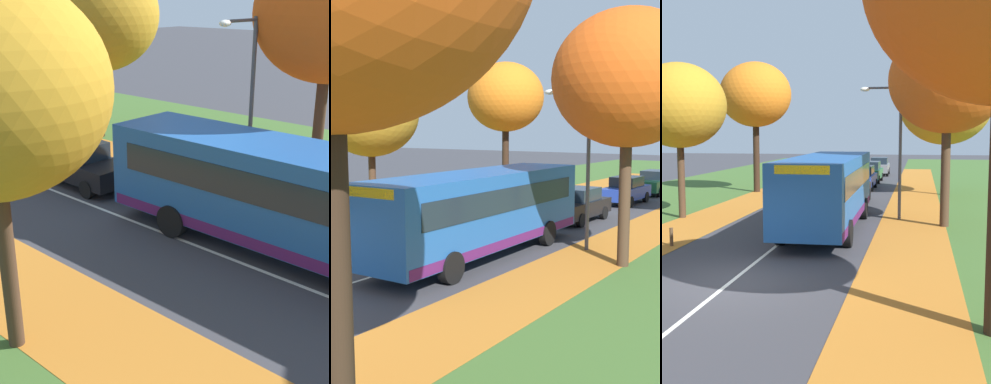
% 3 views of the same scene
% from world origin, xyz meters
% --- Properties ---
extents(grass_verge_left, '(12.00, 90.00, 0.01)m').
position_xyz_m(grass_verge_left, '(-9.20, 20.00, 0.00)').
color(grass_verge_left, '#3D6028').
rests_on(grass_verge_left, ground).
extents(leaf_litter_left, '(2.80, 60.00, 0.00)m').
position_xyz_m(leaf_litter_left, '(-4.60, 14.00, 0.01)').
color(leaf_litter_left, '#B26B23').
rests_on(leaf_litter_left, grass_verge_left).
extents(leaf_litter_right, '(2.80, 60.00, 0.00)m').
position_xyz_m(leaf_litter_right, '(4.60, 14.00, 0.01)').
color(leaf_litter_right, '#B26B23').
rests_on(leaf_litter_right, grass_verge_right).
extents(road_centre_line, '(0.12, 80.00, 0.01)m').
position_xyz_m(road_centre_line, '(0.00, 20.00, 0.00)').
color(road_centre_line, silver).
rests_on(road_centre_line, ground).
extents(tree_left_near, '(4.27, 4.27, 7.07)m').
position_xyz_m(tree_left_near, '(-5.92, 9.75, 5.13)').
color(tree_left_near, '#422D1E').
rests_on(tree_left_near, ground).
extents(tree_left_mid, '(4.66, 4.66, 8.45)m').
position_xyz_m(tree_left_mid, '(-5.73, 20.62, 6.32)').
color(tree_left_mid, black).
rests_on(tree_left_mid, ground).
extents(tree_right_near, '(4.85, 4.85, 8.25)m').
position_xyz_m(tree_right_near, '(5.93, 9.49, 6.05)').
color(tree_right_near, '#422D1E').
rests_on(tree_right_near, ground).
extents(streetlamp_right, '(1.89, 0.28, 6.00)m').
position_xyz_m(streetlamp_right, '(3.67, 10.95, 3.74)').
color(streetlamp_right, '#47474C').
rests_on(streetlamp_right, ground).
extents(bus, '(2.76, 10.43, 2.98)m').
position_xyz_m(bus, '(1.25, 7.97, 1.70)').
color(bus, '#1E5199').
rests_on(bus, ground).
extents(car_black_lead, '(1.84, 4.23, 1.62)m').
position_xyz_m(car_black_lead, '(1.15, 16.38, 0.81)').
color(car_black_lead, black).
rests_on(car_black_lead, ground).
extents(car_blue_following, '(1.85, 4.23, 1.62)m').
position_xyz_m(car_blue_following, '(0.96, 23.48, 0.81)').
color(car_blue_following, '#233D9E').
rests_on(car_blue_following, ground).
extents(car_green_third_in_line, '(1.85, 4.23, 1.62)m').
position_xyz_m(car_green_third_in_line, '(1.00, 28.92, 0.81)').
color(car_green_third_in_line, '#1E6038').
rests_on(car_green_third_in_line, ground).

